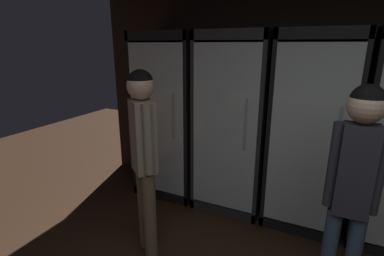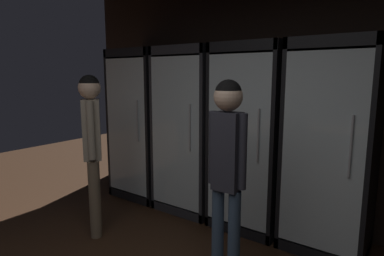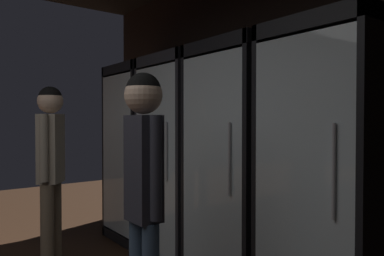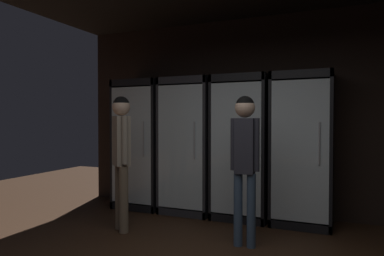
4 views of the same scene
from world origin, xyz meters
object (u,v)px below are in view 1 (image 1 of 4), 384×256
object	(u,v)px
shopper_near	(354,178)
cooler_center	(311,134)
cooler_left	(234,125)
cooler_far_left	(172,117)
shopper_far	(144,148)

from	to	relation	value
shopper_near	cooler_center	bearing A→B (deg)	105.89
cooler_center	shopper_near	xyz separation A→B (m)	(0.31, -1.09, 0.07)
cooler_left	cooler_center	xyz separation A→B (m)	(0.78, 0.00, 0.00)
cooler_far_left	cooler_center	xyz separation A→B (m)	(1.57, 0.00, -0.00)
cooler_center	shopper_near	distance (m)	1.14
shopper_near	shopper_far	size ratio (longest dim) A/B	0.98
cooler_center	cooler_far_left	bearing A→B (deg)	-179.91
shopper_near	cooler_far_left	bearing A→B (deg)	149.95
cooler_center	shopper_far	bearing A→B (deg)	-135.92
cooler_far_left	shopper_near	world-z (taller)	cooler_far_left
cooler_left	cooler_center	size ratio (longest dim) A/B	1.00
cooler_center	shopper_near	bearing A→B (deg)	-74.11
cooler_far_left	shopper_near	bearing A→B (deg)	-30.05
cooler_left	shopper_far	bearing A→B (deg)	-109.35
cooler_far_left	cooler_center	world-z (taller)	same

